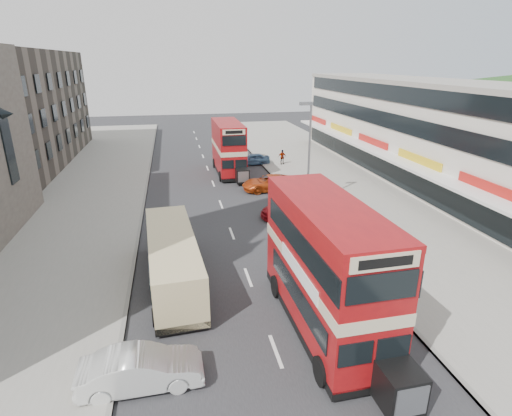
{
  "coord_description": "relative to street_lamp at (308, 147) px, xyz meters",
  "views": [
    {
      "loc": [
        -3.44,
        -10.83,
        10.9
      ],
      "look_at": [
        0.24,
        7.09,
        4.26
      ],
      "focal_mm": 28.47,
      "sensor_mm": 36.0,
      "label": 1
    }
  ],
  "objects": [
    {
      "name": "coach",
      "position": [
        -10.39,
        -9.76,
        -3.35
      ],
      "size": [
        2.94,
        9.31,
        2.43
      ],
      "rotation": [
        0.0,
        0.0,
        0.07
      ],
      "color": "black",
      "rests_on": "ground"
    },
    {
      "name": "kerb_left",
      "position": [
        -12.62,
        2.0,
        -4.71
      ],
      "size": [
        0.2,
        90.0,
        0.16
      ],
      "primitive_type": "cube",
      "color": "gray",
      "rests_on": "ground"
    },
    {
      "name": "pedestrian_near",
      "position": [
        1.05,
        -3.31,
        -3.72
      ],
      "size": [
        0.81,
        0.71,
        1.84
      ],
      "primitive_type": "imported",
      "rotation": [
        0.0,
        0.0,
        3.6
      ],
      "color": "gray",
      "rests_on": "pavement_right"
    },
    {
      "name": "pavement_left",
      "position": [
        -18.52,
        2.0,
        -4.71
      ],
      "size": [
        12.0,
        90.0,
        0.15
      ],
      "primitive_type": "cube",
      "color": "gray",
      "rests_on": "ground"
    },
    {
      "name": "road_surface",
      "position": [
        -6.52,
        2.0,
        -4.78
      ],
      "size": [
        12.0,
        90.0,
        0.01
      ],
      "primitive_type": "cube",
      "color": "#28282B",
      "rests_on": "ground"
    },
    {
      "name": "car_left_front",
      "position": [
        -11.62,
        -16.8,
        -4.07
      ],
      "size": [
        4.34,
        1.58,
        1.42
      ],
      "primitive_type": "imported",
      "rotation": [
        0.0,
        0.0,
        1.59
      ],
      "color": "silver",
      "rests_on": "ground"
    },
    {
      "name": "pedestrian_far",
      "position": [
        1.7,
        13.58,
        -3.84
      ],
      "size": [
        0.94,
        0.42,
        1.59
      ],
      "primitive_type": "imported",
      "rotation": [
        0.0,
        0.0,
        0.03
      ],
      "color": "gray",
      "rests_on": "pavement_right"
    },
    {
      "name": "car_right_a",
      "position": [
        -1.78,
        -1.8,
        -4.12
      ],
      "size": [
        4.74,
        2.37,
        1.32
      ],
      "primitive_type": "imported",
      "rotation": [
        0.0,
        0.0,
        -1.45
      ],
      "color": "#A11019",
      "rests_on": "ground"
    },
    {
      "name": "pavement_right",
      "position": [
        5.48,
        2.0,
        -4.71
      ],
      "size": [
        12.0,
        90.0,
        0.15
      ],
      "primitive_type": "cube",
      "color": "gray",
      "rests_on": "ground"
    },
    {
      "name": "cyclist",
      "position": [
        -1.74,
        0.56,
        -4.09
      ],
      "size": [
        0.66,
        1.86,
        2.09
      ],
      "rotation": [
        0.0,
        0.0,
        -0.0
      ],
      "color": "gray",
      "rests_on": "ground"
    },
    {
      "name": "bus_second",
      "position": [
        -4.51,
        11.53,
        -2.14
      ],
      "size": [
        2.55,
        9.12,
        5.02
      ],
      "rotation": [
        0.0,
        0.0,
        3.15
      ],
      "color": "black",
      "rests_on": "ground"
    },
    {
      "name": "car_right_c",
      "position": [
        -1.42,
        14.52,
        -4.14
      ],
      "size": [
        3.83,
        1.69,
        1.28
      ],
      "primitive_type": "imported",
      "rotation": [
        0.0,
        0.0,
        -1.52
      ],
      "color": "#5077A0",
      "rests_on": "ground"
    },
    {
      "name": "street_lamp",
      "position": [
        0.0,
        0.0,
        0.0
      ],
      "size": [
        1.0,
        0.2,
        8.12
      ],
      "color": "slate",
      "rests_on": "ground"
    },
    {
      "name": "commercial_row",
      "position": [
        13.42,
        4.0,
        -0.09
      ],
      "size": [
        9.9,
        46.2,
        9.3
      ],
      "color": "beige",
      "rests_on": "ground"
    },
    {
      "name": "car_right_b",
      "position": [
        -1.76,
        4.91,
        -4.1
      ],
      "size": [
        5.06,
        2.55,
        1.37
      ],
      "primitive_type": "imported",
      "rotation": [
        0.0,
        0.0,
        -1.51
      ],
      "color": "#B64012",
      "rests_on": "ground"
    },
    {
      "name": "kerb_right",
      "position": [
        -0.42,
        2.0,
        -4.71
      ],
      "size": [
        0.2,
        90.0,
        0.16
      ],
      "primitive_type": "cube",
      "color": "gray",
      "rests_on": "ground"
    },
    {
      "name": "bus_main",
      "position": [
        -4.11,
        -14.8,
        -1.91
      ],
      "size": [
        2.95,
        9.95,
        5.47
      ],
      "rotation": [
        0.0,
        0.0,
        3.17
      ],
      "color": "black",
      "rests_on": "ground"
    },
    {
      "name": "ground",
      "position": [
        -6.52,
        -18.0,
        -4.78
      ],
      "size": [
        160.0,
        160.0,
        0.0
      ],
      "primitive_type": "plane",
      "color": "#28282B",
      "rests_on": "ground"
    }
  ]
}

